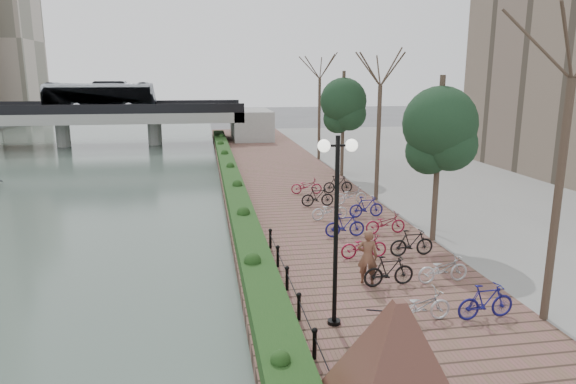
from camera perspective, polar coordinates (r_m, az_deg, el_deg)
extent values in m
cube|color=brown|center=(28.33, 1.05, -0.95)|extent=(8.00, 75.00, 0.50)
cube|color=gray|center=(34.89, 27.88, 0.16)|extent=(24.00, 75.00, 0.50)
cube|color=#193C16|center=(30.25, -6.15, 0.93)|extent=(1.10, 56.00, 0.60)
cylinder|color=black|center=(12.43, 2.97, -16.62)|extent=(0.10, 0.10, 0.70)
cylinder|color=black|center=(14.17, 1.22, -12.72)|extent=(0.10, 0.10, 0.70)
cylinder|color=black|center=(15.97, -0.10, -9.68)|extent=(0.10, 0.10, 0.70)
cylinder|color=black|center=(17.82, -1.14, -7.26)|extent=(0.10, 0.10, 0.70)
cylinder|color=black|center=(19.69, -1.97, -5.30)|extent=(0.10, 0.10, 0.70)
pyramid|color=#43251D|center=(9.85, 11.98, -18.26)|extent=(5.06, 5.06, 2.45)
cylinder|color=black|center=(13.22, 5.35, -4.61)|extent=(0.12, 0.12, 5.02)
cylinder|color=black|center=(12.73, 5.56, 5.16)|extent=(0.70, 0.06, 0.06)
sphere|color=white|center=(12.65, 4.02, 5.14)|extent=(0.32, 0.32, 0.32)
sphere|color=white|center=(12.82, 7.08, 5.18)|extent=(0.32, 0.32, 0.32)
imported|color=brown|center=(16.50, 8.83, -7.12)|extent=(0.75, 0.63, 1.76)
imported|color=silver|center=(14.37, 14.75, -12.34)|extent=(0.60, 1.71, 0.90)
imported|color=black|center=(16.56, 11.11, -8.54)|extent=(0.47, 1.66, 1.00)
imported|color=maroon|center=(18.88, 8.37, -5.91)|extent=(0.60, 1.72, 0.90)
imported|color=navy|center=(21.24, 6.27, -3.59)|extent=(0.47, 1.66, 1.00)
imported|color=silver|center=(23.68, 4.59, -1.97)|extent=(0.60, 1.71, 0.90)
imported|color=black|center=(26.12, 3.24, -0.45)|extent=(0.47, 1.66, 1.00)
imported|color=maroon|center=(28.62, 2.12, 0.63)|extent=(0.60, 1.72, 0.90)
imported|color=navy|center=(15.14, 21.12, -11.27)|extent=(0.47, 1.66, 1.00)
imported|color=silver|center=(17.26, 16.77, -8.14)|extent=(0.60, 1.71, 0.90)
imported|color=black|center=(19.47, 13.45, -5.40)|extent=(0.47, 1.66, 1.00)
imported|color=maroon|center=(21.80, 10.84, -3.46)|extent=(0.60, 1.71, 0.90)
imported|color=navy|center=(24.15, 8.75, -1.67)|extent=(0.47, 1.66, 1.00)
imported|color=silver|center=(26.58, 7.03, -0.40)|extent=(0.60, 1.72, 0.90)
imported|color=black|center=(29.01, 5.60, 0.84)|extent=(0.47, 1.66, 1.00)
cube|color=gray|center=(56.49, -23.88, 7.64)|extent=(36.00, 8.00, 1.00)
cube|color=black|center=(52.67, -25.01, 8.28)|extent=(36.00, 0.15, 0.90)
cube|color=black|center=(60.22, -23.05, 8.86)|extent=(36.00, 0.15, 0.90)
cylinder|color=gray|center=(56.64, -23.72, 5.88)|extent=(1.40, 1.40, 2.50)
cylinder|color=gray|center=(55.11, -14.58, 6.37)|extent=(1.40, 1.40, 2.50)
imported|color=white|center=(55.55, -20.15, 9.95)|extent=(2.52, 10.77, 3.00)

